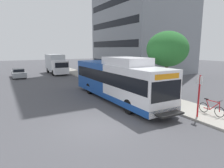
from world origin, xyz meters
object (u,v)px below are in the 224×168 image
(bicycle_parked, at_px, (211,108))
(street_tree_near_stop, at_px, (167,49))
(transit_bus, at_px, (117,80))
(parked_car_far_lane, at_px, (19,73))
(bus_stop_sign_pole, at_px, (199,93))
(box_truck_background, at_px, (56,64))

(bicycle_parked, xyz_separation_m, street_tree_near_stop, (0.55, 4.65, 3.69))
(transit_bus, distance_m, parked_car_far_lane, 19.27)
(bus_stop_sign_pole, distance_m, box_truck_background, 26.35)
(bus_stop_sign_pole, height_order, parked_car_far_lane, bus_stop_sign_pole)
(bicycle_parked, relative_size, street_tree_near_stop, 0.32)
(bus_stop_sign_pole, bearing_deg, bicycle_parked, -8.11)
(transit_bus, bearing_deg, bus_stop_sign_pole, -72.68)
(street_tree_near_stop, bearing_deg, parked_car_far_lane, 116.13)
(parked_car_far_lane, distance_m, box_truck_background, 6.30)
(street_tree_near_stop, distance_m, box_truck_background, 22.25)
(bicycle_parked, xyz_separation_m, box_truck_background, (-3.33, 26.41, 1.18))
(bus_stop_sign_pole, height_order, bicycle_parked, bus_stop_sign_pole)
(bus_stop_sign_pole, relative_size, bicycle_parked, 1.48)
(parked_car_far_lane, height_order, box_truck_background, box_truck_background)
(transit_bus, relative_size, parked_car_far_lane, 2.72)
(transit_bus, height_order, bus_stop_sign_pole, transit_bus)
(bus_stop_sign_pole, distance_m, bicycle_parked, 1.57)
(transit_bus, bearing_deg, parked_car_far_lane, 108.80)
(transit_bus, xyz_separation_m, parked_car_far_lane, (-6.20, 18.22, -1.04))
(bicycle_parked, bearing_deg, transit_bus, 115.43)
(street_tree_near_stop, height_order, box_truck_background, street_tree_near_stop)
(parked_car_far_lane, bearing_deg, transit_bus, -71.20)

